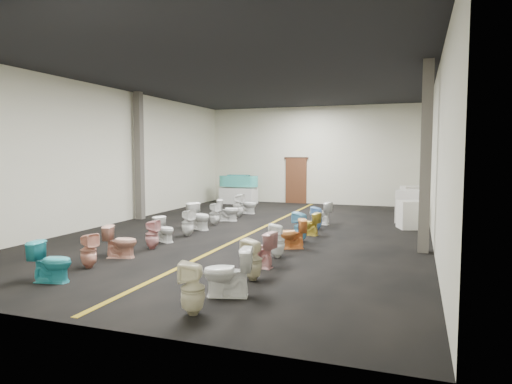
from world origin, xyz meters
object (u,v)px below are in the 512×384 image
bathtub (238,181)px  toilet_right_3 (258,249)px  toilet_left_0 (51,262)px  toilet_left_10 (247,204)px  toilet_right_2 (253,260)px  toilet_right_9 (320,213)px  toilet_left_2 (121,242)px  toilet_right_6 (300,227)px  toilet_left_7 (214,214)px  toilet_right_7 (308,224)px  display_table (239,196)px  toilet_right_8 (317,218)px  toilet_left_6 (199,216)px  appliance_crate_b (411,206)px  toilet_left_1 (89,251)px  toilet_right_4 (277,241)px  appliance_crate_c (411,205)px  appliance_crate_a (410,215)px  appliance_crate_d (412,200)px  toilet_left_8 (228,210)px  toilet_left_9 (238,205)px  toilet_right_5 (291,234)px  toilet_left_5 (188,223)px  toilet_left_3 (152,234)px  toilet_right_0 (193,288)px  toilet_right_1 (228,272)px  toilet_left_4 (165,229)px

bathtub → toilet_right_3: size_ratio=2.47×
toilet_left_0 → toilet_left_10: toilet_left_0 is taller
bathtub → toilet_right_2: size_ratio=2.39×
bathtub → toilet_right_9: (4.86, -4.95, -0.69)m
toilet_left_2 → toilet_right_6: bearing=-63.5°
toilet_left_7 → toilet_right_7: (3.32, -0.79, -0.04)m
display_table → toilet_right_8: bearing=-50.3°
toilet_left_6 → toilet_left_10: size_ratio=1.09×
bathtub → appliance_crate_b: (7.69, -3.58, -0.51)m
toilet_left_1 → toilet_right_6: 5.40m
toilet_right_3 → toilet_right_4: (0.12, 0.98, 0.01)m
appliance_crate_c → toilet_left_10: bearing=-171.0°
appliance_crate_a → toilet_right_4: appliance_crate_a is taller
appliance_crate_d → toilet_right_9: 4.94m
toilet_left_8 → toilet_right_4: 5.78m
appliance_crate_a → appliance_crate_b: (0.00, 1.27, 0.12)m
appliance_crate_d → toilet_left_9: (-6.02, -3.32, -0.10)m
appliance_crate_c → toilet_right_5: (-2.72, -6.73, -0.10)m
toilet_left_10 → toilet_right_5: size_ratio=1.01×
appliance_crate_a → toilet_left_1: (-6.13, -7.38, -0.07)m
appliance_crate_a → toilet_right_8: appliance_crate_a is taller
appliance_crate_a → toilet_left_7: appliance_crate_a is taller
toilet_left_5 → toilet_right_4: (3.17, -1.72, 0.01)m
toilet_left_8 → toilet_left_2: bearing=163.3°
toilet_left_3 → toilet_right_7: 4.48m
display_table → toilet_right_0: bearing=-70.9°
toilet_right_2 → toilet_right_5: 2.99m
appliance_crate_a → appliance_crate_d: bearing=90.0°
display_table → toilet_right_1: bearing=-69.1°
toilet_left_0 → toilet_right_0: bearing=-113.8°
bathtub → toilet_left_6: (1.56, -7.18, -0.66)m
bathtub → toilet_right_5: bathtub is taller
toilet_right_2 → toilet_right_3: bearing=-153.9°
appliance_crate_a → toilet_right_4: bearing=-118.0°
appliance_crate_b → toilet_right_6: (-2.72, -4.46, -0.16)m
appliance_crate_b → toilet_left_7: appliance_crate_b is taller
toilet_left_9 → appliance_crate_a: bearing=-97.5°
appliance_crate_c → toilet_left_10: (-6.05, -0.95, -0.10)m
toilet_left_10 → toilet_right_7: 5.06m
toilet_left_6 → toilet_right_5: (3.41, -1.80, -0.04)m
toilet_left_6 → toilet_left_1: bearing=-155.2°
toilet_right_8 → toilet_right_7: bearing=10.0°
bathtub → toilet_right_4: bathtub is taller
toilet_right_9 → bathtub: bearing=-123.4°
display_table → toilet_left_10: bearing=-63.0°
toilet_left_4 → toilet_left_6: 2.09m
appliance_crate_b → toilet_left_10: 6.06m
toilet_left_4 → toilet_right_6: (3.39, 1.23, 0.07)m
toilet_left_2 → toilet_left_9: (0.06, 7.00, 0.06)m
toilet_right_0 → toilet_right_7: (0.12, 6.93, -0.06)m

